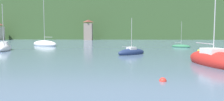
{
  "coord_description": "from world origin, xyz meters",
  "views": [
    {
      "loc": [
        1.31,
        17.22,
        3.46
      ],
      "look_at": [
        0.0,
        44.21,
        1.19
      ],
      "focal_mm": 35.52,
      "sensor_mm": 36.0,
      "label": 1
    }
  ],
  "objects_px": {
    "mooring_buoy_mid": "(199,51)",
    "sailboat_far_7": "(181,46)",
    "shore_building_westcentral": "(88,30)",
    "sailboat_far_6": "(4,48)",
    "sailboat_mid_1": "(131,52)",
    "sailboat_far_4": "(45,44)",
    "sailboat_mid_3": "(213,60)",
    "mooring_buoy_near": "(163,81)"
  },
  "relations": [
    {
      "from": "sailboat_far_6",
      "to": "mooring_buoy_mid",
      "type": "bearing_deg",
      "value": -107.01
    },
    {
      "from": "mooring_buoy_near",
      "to": "sailboat_mid_3",
      "type": "bearing_deg",
      "value": 50.18
    },
    {
      "from": "shore_building_westcentral",
      "to": "sailboat_far_6",
      "type": "bearing_deg",
      "value": -98.23
    },
    {
      "from": "shore_building_westcentral",
      "to": "sailboat_far_6",
      "type": "distance_m",
      "value": 53.46
    },
    {
      "from": "sailboat_mid_3",
      "to": "sailboat_far_6",
      "type": "height_order",
      "value": "sailboat_mid_3"
    },
    {
      "from": "sailboat_far_6",
      "to": "shore_building_westcentral",
      "type": "bearing_deg",
      "value": -27.32
    },
    {
      "from": "sailboat_far_6",
      "to": "sailboat_far_7",
      "type": "relative_size",
      "value": 1.51
    },
    {
      "from": "sailboat_far_4",
      "to": "sailboat_far_7",
      "type": "height_order",
      "value": "sailboat_far_4"
    },
    {
      "from": "mooring_buoy_mid",
      "to": "mooring_buoy_near",
      "type": "bearing_deg",
      "value": -113.3
    },
    {
      "from": "sailboat_far_7",
      "to": "mooring_buoy_near",
      "type": "distance_m",
      "value": 36.49
    },
    {
      "from": "sailboat_far_7",
      "to": "mooring_buoy_mid",
      "type": "bearing_deg",
      "value": -58.5
    },
    {
      "from": "sailboat_far_7",
      "to": "shore_building_westcentral",
      "type": "bearing_deg",
      "value": 149.2
    },
    {
      "from": "sailboat_mid_1",
      "to": "sailboat_far_6",
      "type": "xyz_separation_m",
      "value": [
        -23.51,
        6.13,
        0.15
      ]
    },
    {
      "from": "mooring_buoy_mid",
      "to": "shore_building_westcentral",
      "type": "bearing_deg",
      "value": 119.01
    },
    {
      "from": "sailboat_mid_1",
      "to": "mooring_buoy_near",
      "type": "bearing_deg",
      "value": -125.5
    },
    {
      "from": "mooring_buoy_near",
      "to": "sailboat_far_6",
      "type": "bearing_deg",
      "value": 135.41
    },
    {
      "from": "sailboat_far_6",
      "to": "mooring_buoy_mid",
      "type": "height_order",
      "value": "sailboat_far_6"
    },
    {
      "from": "sailboat_mid_3",
      "to": "sailboat_far_6",
      "type": "relative_size",
      "value": 1.21
    },
    {
      "from": "sailboat_mid_1",
      "to": "sailboat_far_7",
      "type": "distance_m",
      "value": 20.27
    },
    {
      "from": "shore_building_westcentral",
      "to": "sailboat_far_4",
      "type": "relative_size",
      "value": 0.72
    },
    {
      "from": "sailboat_far_4",
      "to": "mooring_buoy_near",
      "type": "xyz_separation_m",
      "value": [
        22.39,
        -38.99,
        -0.43
      ]
    },
    {
      "from": "sailboat_mid_1",
      "to": "mooring_buoy_mid",
      "type": "xyz_separation_m",
      "value": [
        12.66,
        7.44,
        -0.33
      ]
    },
    {
      "from": "sailboat_mid_1",
      "to": "sailboat_far_7",
      "type": "bearing_deg",
      "value": 14.3
    },
    {
      "from": "sailboat_far_4",
      "to": "sailboat_far_6",
      "type": "bearing_deg",
      "value": 112.19
    },
    {
      "from": "shore_building_westcentral",
      "to": "mooring_buoy_mid",
      "type": "height_order",
      "value": "shore_building_westcentral"
    },
    {
      "from": "sailboat_mid_1",
      "to": "sailboat_far_6",
      "type": "relative_size",
      "value": 0.65
    },
    {
      "from": "mooring_buoy_mid",
      "to": "sailboat_far_7",
      "type": "bearing_deg",
      "value": 95.42
    },
    {
      "from": "sailboat_mid_1",
      "to": "sailboat_mid_3",
      "type": "xyz_separation_m",
      "value": [
        8.1,
        -10.58,
        0.21
      ]
    },
    {
      "from": "shore_building_westcentral",
      "to": "mooring_buoy_near",
      "type": "relative_size",
      "value": 16.07
    },
    {
      "from": "shore_building_westcentral",
      "to": "sailboat_mid_1",
      "type": "height_order",
      "value": "shore_building_westcentral"
    },
    {
      "from": "sailboat_mid_3",
      "to": "mooring_buoy_near",
      "type": "xyz_separation_m",
      "value": [
        -6.62,
        -7.93,
        -0.54
      ]
    },
    {
      "from": "shore_building_westcentral",
      "to": "sailboat_mid_1",
      "type": "distance_m",
      "value": 61.14
    },
    {
      "from": "shore_building_westcentral",
      "to": "sailboat_far_7",
      "type": "bearing_deg",
      "value": -56.88
    },
    {
      "from": "sailboat_mid_1",
      "to": "sailboat_far_4",
      "type": "xyz_separation_m",
      "value": [
        -20.9,
        20.48,
        0.11
      ]
    },
    {
      "from": "shore_building_westcentral",
      "to": "sailboat_far_6",
      "type": "xyz_separation_m",
      "value": [
        -7.63,
        -52.79,
        -3.69
      ]
    },
    {
      "from": "sailboat_far_7",
      "to": "mooring_buoy_near",
      "type": "xyz_separation_m",
      "value": [
        -10.32,
        -35.0,
        -0.2
      ]
    },
    {
      "from": "sailboat_mid_1",
      "to": "sailboat_far_4",
      "type": "bearing_deg",
      "value": 95.5
    },
    {
      "from": "sailboat_mid_1",
      "to": "sailboat_mid_3",
      "type": "height_order",
      "value": "sailboat_mid_3"
    },
    {
      "from": "sailboat_mid_1",
      "to": "mooring_buoy_mid",
      "type": "bearing_deg",
      "value": -9.67
    },
    {
      "from": "sailboat_far_6",
      "to": "mooring_buoy_near",
      "type": "relative_size",
      "value": 17.05
    },
    {
      "from": "sailboat_far_6",
      "to": "mooring_buoy_mid",
      "type": "relative_size",
      "value": 20.51
    },
    {
      "from": "sailboat_mid_3",
      "to": "mooring_buoy_mid",
      "type": "height_order",
      "value": "sailboat_mid_3"
    }
  ]
}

